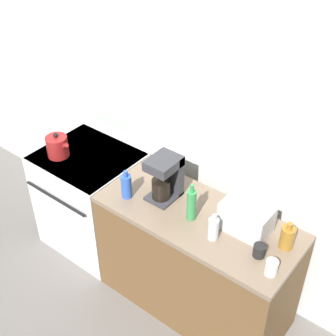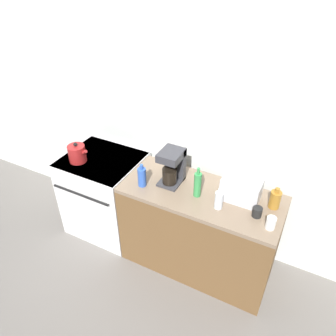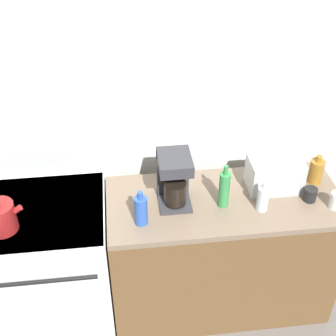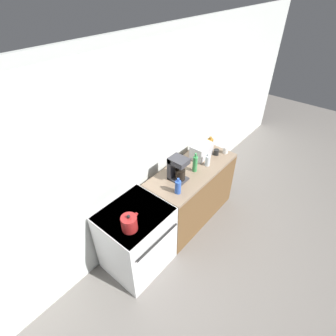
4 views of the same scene
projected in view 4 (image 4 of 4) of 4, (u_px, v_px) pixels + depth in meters
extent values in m
plane|color=slate|center=(186.00, 245.00, 3.60)|extent=(12.00, 12.00, 0.00)
cube|color=silver|center=(143.00, 148.00, 3.18)|extent=(8.00, 0.05, 2.60)
cube|color=silver|center=(136.00, 239.00, 3.14)|extent=(0.75, 0.66, 0.89)
cube|color=black|center=(134.00, 214.00, 2.88)|extent=(0.73, 0.64, 0.02)
cylinder|color=black|center=(131.00, 229.00, 2.70)|extent=(0.21, 0.21, 0.01)
cylinder|color=black|center=(153.00, 211.00, 2.91)|extent=(0.21, 0.21, 0.01)
cylinder|color=black|center=(113.00, 217.00, 2.85)|extent=(0.21, 0.21, 0.01)
cylinder|color=black|center=(136.00, 200.00, 3.05)|extent=(0.21, 0.21, 0.01)
cylinder|color=black|center=(158.00, 242.00, 2.81)|extent=(0.64, 0.02, 0.02)
cube|color=brown|center=(191.00, 194.00, 3.80)|extent=(1.39, 0.60, 0.86)
cube|color=#7A6651|center=(193.00, 170.00, 3.53)|extent=(1.39, 0.60, 0.04)
cylinder|color=maroon|center=(129.00, 223.00, 2.65)|extent=(0.17, 0.17, 0.17)
sphere|color=black|center=(128.00, 216.00, 2.59)|extent=(0.04, 0.04, 0.04)
cylinder|color=maroon|center=(135.00, 217.00, 2.68)|extent=(0.09, 0.03, 0.08)
cube|color=#BCBCC1|center=(201.00, 151.00, 3.69)|extent=(0.31, 0.20, 0.20)
cube|color=black|center=(200.00, 146.00, 3.60)|extent=(0.04, 0.14, 0.01)
cube|color=black|center=(204.00, 143.00, 3.66)|extent=(0.04, 0.14, 0.01)
cube|color=#333338|center=(178.00, 178.00, 3.34)|extent=(0.18, 0.23, 0.02)
cube|color=#333338|center=(173.00, 167.00, 3.29)|extent=(0.18, 0.06, 0.32)
cube|color=#333338|center=(179.00, 161.00, 3.17)|extent=(0.18, 0.23, 0.07)
cylinder|color=black|center=(180.00, 174.00, 3.28)|extent=(0.13, 0.13, 0.14)
cylinder|color=#2D56B7|center=(178.00, 187.00, 3.09)|extent=(0.07, 0.07, 0.17)
cylinder|color=#2D56B7|center=(178.00, 180.00, 3.02)|extent=(0.03, 0.03, 0.04)
cylinder|color=#338C47|center=(195.00, 164.00, 3.42)|extent=(0.06, 0.06, 0.22)
cylinder|color=#338C47|center=(196.00, 155.00, 3.33)|extent=(0.02, 0.02, 0.06)
cylinder|color=#9E6B23|center=(210.00, 144.00, 3.88)|extent=(0.09, 0.09, 0.15)
cylinder|color=#9E6B23|center=(211.00, 138.00, 3.83)|extent=(0.04, 0.04, 0.04)
cylinder|color=silver|center=(208.00, 161.00, 3.53)|extent=(0.07, 0.07, 0.15)
cylinder|color=silver|center=(208.00, 155.00, 3.48)|extent=(0.03, 0.03, 0.04)
cylinder|color=black|center=(216.00, 152.00, 3.76)|extent=(0.08, 0.08, 0.08)
cylinder|color=white|center=(225.00, 150.00, 3.79)|extent=(0.07, 0.07, 0.10)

